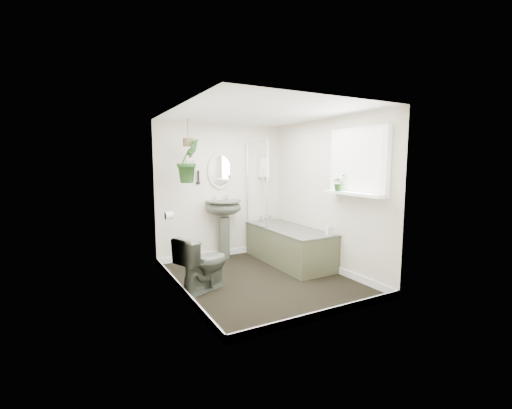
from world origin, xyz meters
name	(u,v)px	position (x,y,z in m)	size (l,w,h in m)	color
floor	(261,280)	(0.00, 0.00, -0.01)	(2.30, 2.80, 0.02)	black
ceiling	(261,112)	(0.00, 0.00, 2.31)	(2.30, 2.80, 0.02)	white
wall_back	(222,191)	(0.00, 1.41, 1.15)	(2.30, 0.02, 2.30)	silver
wall_front	(329,211)	(0.00, -1.41, 1.15)	(2.30, 0.02, 2.30)	silver
wall_left	(178,203)	(-1.16, 0.00, 1.15)	(0.02, 2.80, 2.30)	silver
wall_right	(327,195)	(1.16, 0.00, 1.15)	(0.02, 2.80, 2.30)	silver
skirting	(261,276)	(0.00, 0.00, 0.05)	(2.30, 2.80, 0.10)	white
bathtub	(289,245)	(0.80, 0.50, 0.29)	(0.72, 1.72, 0.58)	#3F4439
bath_screen	(257,184)	(0.47, 0.99, 1.28)	(0.04, 0.72, 1.40)	silver
shower_box	(264,167)	(0.80, 1.34, 1.55)	(0.20, 0.10, 0.35)	white
oval_mirror	(221,171)	(-0.03, 1.37, 1.50)	(0.46, 0.03, 0.62)	beige
wall_sconce	(198,177)	(-0.43, 1.36, 1.40)	(0.04, 0.04, 0.22)	black
toilet_roll_holder	(169,215)	(-1.10, 0.70, 0.90)	(0.11, 0.11, 0.11)	white
window_recess	(358,162)	(1.09, -0.70, 1.65)	(0.08, 1.00, 0.90)	white
window_sill	(353,194)	(1.02, -0.70, 1.23)	(0.18, 1.00, 0.04)	white
window_blinds	(356,162)	(1.04, -0.70, 1.65)	(0.01, 0.86, 0.76)	white
toilet	(203,262)	(-0.85, 0.01, 0.36)	(0.40, 0.71, 0.72)	#3F4439
pedestal_sink	(224,229)	(-0.03, 1.24, 0.51)	(0.59, 0.51, 1.01)	#3F4439
sill_plant	(339,183)	(0.98, -0.47, 1.36)	(0.20, 0.18, 0.23)	black
hanging_plant	(189,161)	(-0.70, 1.02, 1.67)	(0.37, 0.30, 0.67)	black
soap_bottle	(329,229)	(0.98, -0.29, 0.68)	(0.09, 0.09, 0.20)	#312C2D
hanging_pot	(188,142)	(-0.70, 1.02, 1.94)	(0.16, 0.16, 0.12)	#483C25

